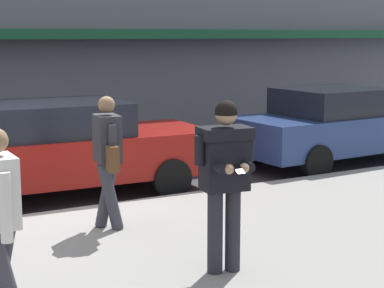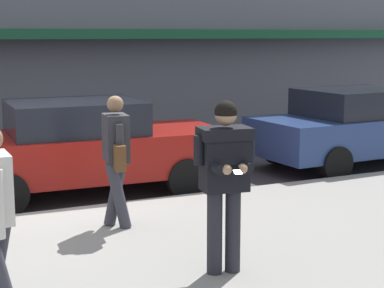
% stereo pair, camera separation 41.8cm
% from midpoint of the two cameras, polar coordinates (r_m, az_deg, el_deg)
% --- Properties ---
extents(ground_plane, '(80.00, 80.00, 0.00)m').
position_cam_midpoint_polar(ground_plane, '(9.54, -10.84, -6.23)').
color(ground_plane, '#3D3D42').
extents(sidewalk, '(32.00, 5.30, 0.14)m').
position_cam_midpoint_polar(sidewalk, '(7.31, 2.75, -10.46)').
color(sidewalk, gray).
rests_on(sidewalk, ground).
extents(curb_paint_line, '(28.00, 0.12, 0.01)m').
position_cam_midpoint_polar(curb_paint_line, '(9.87, -5.26, -5.53)').
color(curb_paint_line, silver).
rests_on(curb_paint_line, ground).
extents(parked_sedan_mid, '(4.58, 2.08, 1.54)m').
position_cam_midpoint_polar(parked_sedan_mid, '(10.53, -8.43, -0.23)').
color(parked_sedan_mid, maroon).
rests_on(parked_sedan_mid, ground).
extents(parked_sedan_far, '(4.59, 2.11, 1.54)m').
position_cam_midpoint_polar(parked_sedan_far, '(13.18, 15.63, 1.51)').
color(parked_sedan_far, navy).
rests_on(parked_sedan_far, ground).
extents(man_texting_on_phone, '(0.64, 0.62, 1.81)m').
position_cam_midpoint_polar(man_texting_on_phone, '(6.52, 4.76, -2.18)').
color(man_texting_on_phone, '#23232B').
rests_on(man_texting_on_phone, sidewalk).
extents(pedestrian_with_bag, '(0.36, 0.72, 1.70)m').
position_cam_midpoint_polar(pedestrian_with_bag, '(8.14, -5.29, -0.83)').
color(pedestrian_with_bag, '#33333D').
rests_on(pedestrian_with_bag, sidewalk).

